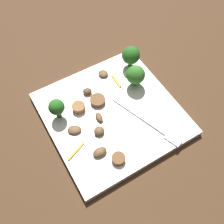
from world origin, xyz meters
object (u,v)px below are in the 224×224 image
object	(u,v)px
broccoli_floret_0	(131,56)
pepper_strip_1	(116,81)
mushroom_4	(100,152)
plate	(112,114)
mushroom_3	(74,129)
mushroom_1	(103,74)
sausage_slice_0	(118,159)
sausage_slice_1	(98,100)
sausage_slice_2	(79,107)
pepper_strip_0	(76,151)
broccoli_floret_1	(57,108)
fork	(150,124)
mushroom_0	(99,131)
broccoli_floret_2	(136,75)
mushroom_2	(87,91)
mushroom_5	(100,118)

from	to	relation	value
broccoli_floret_0	pepper_strip_1	distance (m)	0.07
broccoli_floret_0	mushroom_4	bearing A→B (deg)	-47.17
plate	mushroom_3	xyz separation A→B (m)	(-0.00, -0.09, 0.01)
mushroom_1	mushroom_3	xyz separation A→B (m)	(0.10, -0.13, -0.00)
sausage_slice_0	sausage_slice_1	size ratio (longest dim) A/B	0.79
mushroom_4	sausage_slice_2	bearing A→B (deg)	174.28
sausage_slice_0	pepper_strip_0	world-z (taller)	sausage_slice_0
sausage_slice_0	pepper_strip_1	distance (m)	0.20
plate	mushroom_4	size ratio (longest dim) A/B	9.42
broccoli_floret_1	pepper_strip_0	distance (m)	0.10
sausage_slice_1	mushroom_1	distance (m)	0.08
plate	pepper_strip_1	world-z (taller)	pepper_strip_1
sausage_slice_0	fork	bearing A→B (deg)	109.18
mushroom_3	mushroom_0	bearing A→B (deg)	52.51
fork	pepper_strip_1	world-z (taller)	same
broccoli_floret_2	sausage_slice_1	distance (m)	0.10
sausage_slice_0	mushroom_2	size ratio (longest dim) A/B	1.31
mushroom_4	broccoli_floret_1	bearing A→B (deg)	-164.80
sausage_slice_1	mushroom_3	bearing A→B (deg)	-64.63
mushroom_3	mushroom_5	size ratio (longest dim) A/B	1.12
mushroom_1	pepper_strip_1	xyz separation A→B (m)	(0.03, 0.02, -0.00)
sausage_slice_0	mushroom_3	world-z (taller)	sausage_slice_0
sausage_slice_0	broccoli_floret_2	bearing A→B (deg)	137.19
pepper_strip_0	broccoli_floret_1	bearing A→B (deg)	176.31
plate	sausage_slice_1	world-z (taller)	sausage_slice_1
broccoli_floret_0	mushroom_1	size ratio (longest dim) A/B	2.36
sausage_slice_0	pepper_strip_0	xyz separation A→B (m)	(-0.06, -0.06, -0.00)
mushroom_3	mushroom_4	bearing A→B (deg)	15.60
fork	broccoli_floret_2	xyz separation A→B (m)	(-0.11, 0.03, 0.03)
pepper_strip_0	mushroom_3	bearing A→B (deg)	158.30
sausage_slice_2	mushroom_5	distance (m)	0.05
sausage_slice_0	sausage_slice_1	bearing A→B (deg)	167.14
pepper_strip_1	broccoli_floret_1	bearing A→B (deg)	-83.48
broccoli_floret_0	sausage_slice_1	distance (m)	0.14
sausage_slice_0	mushroom_5	size ratio (longest dim) A/B	1.05
fork	broccoli_floret_0	size ratio (longest dim) A/B	3.03
broccoli_floret_0	broccoli_floret_2	xyz separation A→B (m)	(0.05, -0.02, -0.00)
mushroom_0	pepper_strip_0	bearing A→B (deg)	-77.41
plate	broccoli_floret_2	xyz separation A→B (m)	(-0.04, 0.08, 0.04)
mushroom_3	broccoli_floret_0	bearing A→B (deg)	114.53
mushroom_3	pepper_strip_0	distance (m)	0.05
sausage_slice_2	mushroom_0	xyz separation A→B (m)	(0.07, 0.01, -0.00)
mushroom_0	pepper_strip_0	distance (m)	0.06
broccoli_floret_1	mushroom_4	world-z (taller)	broccoli_floret_1
broccoli_floret_0	mushroom_3	distance (m)	0.22
broccoli_floret_2	mushroom_2	size ratio (longest dim) A/B	2.70
broccoli_floret_0	pepper_strip_0	xyz separation A→B (m)	(0.14, -0.22, -0.03)
fork	mushroom_3	world-z (taller)	mushroom_3
broccoli_floret_2	mushroom_1	world-z (taller)	broccoli_floret_2
broccoli_floret_1	mushroom_0	size ratio (longest dim) A/B	2.32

